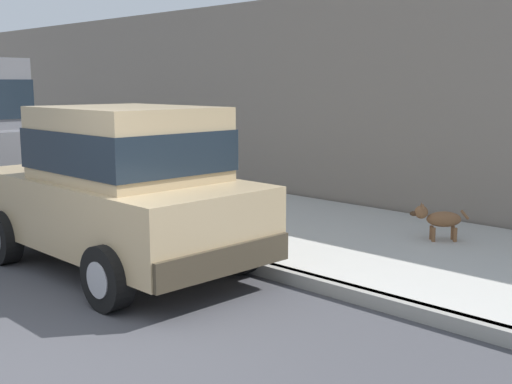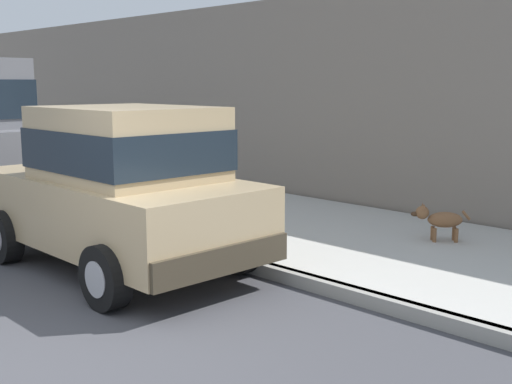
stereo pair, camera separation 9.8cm
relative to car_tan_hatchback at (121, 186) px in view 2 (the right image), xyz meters
name	(u,v)px [view 2 (the right image)]	position (x,y,z in m)	size (l,w,h in m)	color
curb	(284,275)	(0.98, -1.63, -0.91)	(0.16, 64.00, 0.14)	gray
sidewalk	(379,246)	(2.78, -1.63, -0.91)	(3.60, 64.00, 0.14)	#B7B5AD
car_tan_hatchback	(121,186)	(0.00, 0.00, 0.00)	(2.00, 3.82, 1.88)	tan
dog_brown	(440,219)	(3.31, -2.17, -0.55)	(0.54, 0.60, 0.49)	brown
building_facade	(206,99)	(4.88, 4.25, 0.84)	(0.50, 20.00, 3.63)	slate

